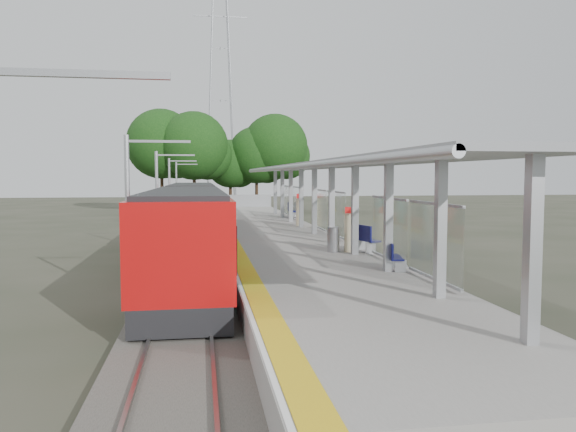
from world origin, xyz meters
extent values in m
plane|color=#474438|center=(0.00, 0.00, 0.00)|extent=(200.00, 200.00, 0.00)
cube|color=#59544C|center=(-4.50, 20.00, 0.12)|extent=(3.00, 70.00, 0.24)
cube|color=gray|center=(0.00, 20.00, 0.50)|extent=(6.00, 50.00, 1.00)
cube|color=yellow|center=(-2.55, 20.00, 1.01)|extent=(0.60, 50.00, 0.02)
cube|color=#9EA0A5|center=(0.00, 44.95, 1.60)|extent=(6.00, 0.10, 1.20)
cube|color=black|center=(-4.50, 8.49, 0.65)|extent=(2.50, 13.50, 0.70)
cube|color=#B50C0D|center=(-4.50, 8.49, 2.25)|extent=(2.65, 13.50, 2.50)
cube|color=black|center=(-4.50, 8.49, 2.30)|extent=(2.72, 12.96, 1.20)
cube|color=black|center=(-4.50, 8.49, 3.55)|extent=(2.40, 12.82, 0.15)
cube|color=#0D7685|center=(-3.14, 8.49, 2.10)|extent=(0.04, 1.30, 2.00)
cylinder|color=black|center=(-4.50, 3.76, 0.35)|extent=(2.20, 0.70, 0.70)
cube|color=black|center=(-4.50, 22.59, 0.65)|extent=(2.50, 13.50, 0.70)
cube|color=#B50C0D|center=(-4.50, 22.59, 2.25)|extent=(2.65, 13.50, 2.50)
cube|color=black|center=(-4.50, 22.59, 2.30)|extent=(2.72, 12.96, 1.20)
cube|color=black|center=(-4.50, 22.59, 3.55)|extent=(2.40, 12.82, 0.15)
cube|color=#0D7685|center=(-3.14, 22.59, 2.10)|extent=(0.04, 1.30, 2.00)
cylinder|color=black|center=(-4.50, 17.86, 0.35)|extent=(2.20, 0.70, 0.70)
cube|color=black|center=(-4.50, 15.54, 2.00)|extent=(2.30, 0.80, 2.40)
cube|color=#9EA0A5|center=(2.00, -2.00, 2.75)|extent=(0.25, 0.25, 3.50)
cube|color=#9EA0A5|center=(2.00, 2.00, 2.75)|extent=(0.25, 0.25, 3.50)
cube|color=#9EA0A5|center=(2.00, 6.00, 2.75)|extent=(0.25, 0.25, 3.50)
cube|color=#9EA0A5|center=(2.00, 10.00, 2.75)|extent=(0.25, 0.25, 3.50)
cube|color=#9EA0A5|center=(2.00, 14.00, 2.75)|extent=(0.25, 0.25, 3.50)
cube|color=#9EA0A5|center=(2.00, 18.00, 2.75)|extent=(0.25, 0.25, 3.50)
cube|color=#9EA0A5|center=(2.00, 22.00, 2.75)|extent=(0.25, 0.25, 3.50)
cube|color=#9EA0A5|center=(2.00, 26.00, 2.75)|extent=(0.25, 0.25, 3.50)
cube|color=#9EA0A5|center=(2.00, 30.00, 2.75)|extent=(0.25, 0.25, 3.50)
cube|color=#9EA0A5|center=(2.00, 34.00, 2.75)|extent=(0.25, 0.25, 3.50)
cube|color=gray|center=(1.60, 16.00, 4.58)|extent=(3.20, 38.00, 0.16)
cylinder|color=#9EA0A5|center=(0.05, 16.00, 4.50)|extent=(0.24, 38.00, 0.24)
cube|color=silver|center=(2.70, 4.00, 2.20)|extent=(0.05, 3.70, 2.20)
cube|color=silver|center=(2.70, 8.00, 2.20)|extent=(0.05, 3.70, 2.20)
cube|color=silver|center=(2.70, 16.00, 2.20)|extent=(0.05, 3.70, 2.20)
cube|color=silver|center=(2.70, 20.00, 2.20)|extent=(0.05, 3.70, 2.20)
cube|color=silver|center=(2.70, 28.00, 2.20)|extent=(0.05, 3.70, 2.20)
cube|color=silver|center=(2.70, 32.00, 2.20)|extent=(0.05, 3.70, 2.20)
cylinder|color=#382316|center=(-8.31, 52.75, 2.55)|extent=(0.36, 0.36, 5.10)
sphere|color=#234E16|center=(-8.31, 52.75, 7.65)|extent=(7.75, 7.75, 7.75)
cylinder|color=#382316|center=(-4.72, 50.94, 2.46)|extent=(0.36, 0.36, 4.92)
sphere|color=#234E16|center=(-4.72, 50.94, 7.37)|extent=(7.47, 7.47, 7.47)
cylinder|color=#382316|center=(-0.60, 54.27, 1.84)|extent=(0.36, 0.36, 3.68)
sphere|color=#234E16|center=(-0.60, 54.27, 5.52)|extent=(5.59, 5.59, 5.59)
cylinder|color=#382316|center=(2.40, 53.73, 2.17)|extent=(0.36, 0.36, 4.34)
sphere|color=#234E16|center=(2.40, 53.73, 6.52)|extent=(6.60, 6.60, 6.60)
cylinder|color=#382316|center=(4.54, 53.43, 2.49)|extent=(0.36, 0.36, 4.98)
sphere|color=#234E16|center=(4.54, 53.43, 7.47)|extent=(7.57, 7.57, 7.57)
cube|color=#9EA0A5|center=(-5.30, -5.00, 5.20)|extent=(2.00, 0.08, 0.08)
cylinder|color=#9EA0A5|center=(-6.30, 7.00, 2.70)|extent=(0.16, 0.16, 5.40)
cube|color=#9EA0A5|center=(-5.30, 7.00, 5.20)|extent=(2.00, 0.08, 0.08)
cylinder|color=#9EA0A5|center=(-6.30, 19.00, 2.70)|extent=(0.16, 0.16, 5.40)
cube|color=#9EA0A5|center=(-5.30, 19.00, 5.20)|extent=(2.00, 0.08, 0.08)
cylinder|color=#9EA0A5|center=(-6.30, 31.00, 2.70)|extent=(0.16, 0.16, 5.40)
cube|color=#9EA0A5|center=(-5.30, 31.00, 5.20)|extent=(2.00, 0.08, 0.08)
cylinder|color=#9EA0A5|center=(-6.30, 43.00, 2.70)|extent=(0.16, 0.16, 5.40)
cube|color=#9EA0A5|center=(-5.30, 43.00, 5.20)|extent=(2.00, 0.08, 0.08)
cube|color=#0E0F49|center=(2.34, 6.29, 1.41)|extent=(0.66, 1.42, 0.05)
cube|color=#0E0F49|center=(2.16, 6.29, 1.68)|extent=(0.31, 1.35, 0.50)
cube|color=#9EA0A5|center=(2.34, 5.75, 1.20)|extent=(0.37, 0.12, 0.40)
cube|color=#9EA0A5|center=(2.34, 6.84, 1.20)|extent=(0.37, 0.12, 0.40)
cube|color=#0E0F49|center=(2.70, 10.77, 1.48)|extent=(0.84, 1.68, 0.06)
cube|color=#0E0F49|center=(2.48, 10.77, 1.81)|extent=(0.43, 1.59, 0.59)
cube|color=#9EA0A5|center=(2.70, 10.13, 1.24)|extent=(0.43, 0.16, 0.47)
cube|color=#9EA0A5|center=(2.70, 11.42, 1.24)|extent=(0.43, 0.16, 0.47)
cube|color=#0E0F49|center=(2.70, 29.43, 1.50)|extent=(0.51, 1.68, 0.07)
cube|color=#0E0F49|center=(2.48, 29.43, 1.84)|extent=(0.07, 1.68, 0.62)
cube|color=#9EA0A5|center=(2.70, 28.76, 1.25)|extent=(0.45, 0.07, 0.49)
cube|color=#9EA0A5|center=(2.70, 30.10, 1.25)|extent=(0.45, 0.07, 0.49)
cylinder|color=beige|center=(2.00, 10.80, 1.78)|extent=(0.41, 0.41, 1.55)
cube|color=red|center=(2.00, 10.80, 2.71)|extent=(0.37, 0.13, 0.26)
cylinder|color=beige|center=(2.08, 22.97, 1.84)|extent=(0.45, 0.45, 1.68)
cube|color=red|center=(2.08, 22.97, 2.85)|extent=(0.40, 0.15, 0.28)
cylinder|color=#9EA0A5|center=(1.34, 10.88, 1.51)|extent=(0.63, 0.63, 1.02)
camera|label=1|loc=(-3.98, -11.38, 4.11)|focal=35.00mm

